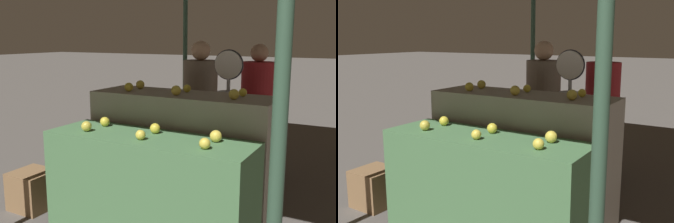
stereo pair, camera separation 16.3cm
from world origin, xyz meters
TOP-DOWN VIEW (x-y plane):
  - display_counter_front at (0.00, 0.00)m, footprint 1.70×0.55m
  - display_counter_back at (0.00, 0.60)m, footprint 1.70×0.55m
  - apple_front_0 at (-0.53, -0.10)m, footprint 0.09×0.09m
  - apple_front_1 at (0.01, -0.11)m, footprint 0.08×0.08m
  - apple_front_2 at (0.53, -0.11)m, footprint 0.08×0.08m
  - apple_front_3 at (-0.51, 0.12)m, footprint 0.08×0.08m
  - apple_front_4 at (-0.00, 0.11)m, footprint 0.08×0.08m
  - apple_front_5 at (0.53, 0.10)m, footprint 0.09×0.09m
  - apple_back_0 at (-0.52, 0.49)m, footprint 0.08×0.08m
  - apple_back_1 at (-0.01, 0.48)m, footprint 0.09×0.09m
  - apple_back_2 at (0.51, 0.50)m, footprint 0.09×0.09m
  - apple_back_3 at (-0.52, 0.70)m, footprint 0.08×0.08m
  - apple_back_4 at (-0.01, 0.71)m, footprint 0.07×0.07m
  - apple_back_5 at (0.52, 0.70)m, footprint 0.07×0.07m
  - produce_scale at (0.23, 1.12)m, footprint 0.30×0.20m
  - person_vendor_at_scale at (-0.20, 1.43)m, footprint 0.51×0.51m
  - person_customer_left at (0.29, 1.97)m, footprint 0.46×0.46m
  - wooden_crate_side at (-1.32, -0.01)m, footprint 0.37×0.37m

SIDE VIEW (x-z plane):
  - wooden_crate_side at x=-1.32m, z-range 0.00..0.37m
  - display_counter_front at x=0.00m, z-range 0.00..0.88m
  - display_counter_back at x=0.00m, z-range 0.00..1.14m
  - person_customer_left at x=0.29m, z-range 0.11..1.68m
  - person_vendor_at_scale at x=-0.20m, z-range 0.11..1.72m
  - apple_front_1 at x=0.01m, z-range 0.88..0.96m
  - apple_front_2 at x=0.53m, z-range 0.88..0.96m
  - apple_front_3 at x=-0.51m, z-range 0.88..0.96m
  - apple_front_4 at x=0.00m, z-range 0.88..0.97m
  - apple_front_0 at x=-0.53m, z-range 0.88..0.97m
  - apple_front_5 at x=0.53m, z-range 0.88..0.97m
  - produce_scale at x=0.23m, z-range 0.35..1.88m
  - apple_back_5 at x=0.52m, z-range 1.14..1.21m
  - apple_back_4 at x=-0.01m, z-range 1.14..1.22m
  - apple_back_0 at x=-0.52m, z-range 1.14..1.23m
  - apple_back_3 at x=-0.52m, z-range 1.14..1.23m
  - apple_back_2 at x=0.51m, z-range 1.14..1.23m
  - apple_back_1 at x=-0.01m, z-range 1.14..1.23m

